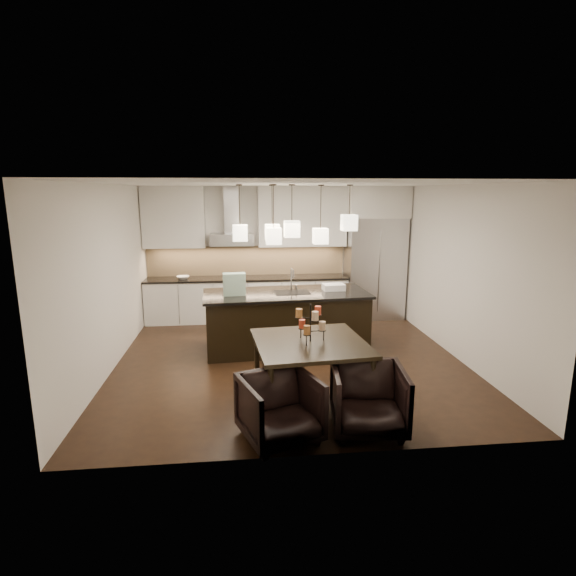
{
  "coord_description": "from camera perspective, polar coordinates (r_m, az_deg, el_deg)",
  "views": [
    {
      "loc": [
        -0.75,
        -6.89,
        2.68
      ],
      "look_at": [
        0.0,
        0.2,
        1.15
      ],
      "focal_mm": 28.0,
      "sensor_mm": 36.0,
      "label": 1
    }
  ],
  "objects": [
    {
      "name": "countertop",
      "position": [
        9.49,
        -5.18,
        1.24
      ],
      "size": [
        4.21,
        0.66,
        0.04
      ],
      "primitive_type": "cube",
      "color": "black",
      "rests_on": "lower_cabinets"
    },
    {
      "name": "hood_canopy",
      "position": [
        9.42,
        -7.12,
        6.16
      ],
      "size": [
        0.9,
        0.52,
        0.24
      ],
      "primitive_type": "cube",
      "color": "#B7B7BA",
      "rests_on": "wall_back"
    },
    {
      "name": "candelabra",
      "position": [
        5.66,
        2.87,
        -4.45
      ],
      "size": [
        0.43,
        0.43,
        0.48
      ],
      "primitive_type": null,
      "rotation": [
        0.0,
        0.0,
        0.09
      ],
      "color": "black",
      "rests_on": "dining_table"
    },
    {
      "name": "tote_bag",
      "position": [
        7.49,
        -6.84,
        0.49
      ],
      "size": [
        0.38,
        0.22,
        0.37
      ],
      "primitive_type": "cube",
      "rotation": [
        0.0,
        0.0,
        0.06
      ],
      "color": "#2D6B3D",
      "rests_on": "island_top"
    },
    {
      "name": "pendant_e",
      "position": [
        7.56,
        7.76,
        8.22
      ],
      "size": [
        0.24,
        0.24,
        0.26
      ],
      "primitive_type": "cube",
      "color": "#ECE5C5",
      "rests_on": "ceiling"
    },
    {
      "name": "wall_left",
      "position": [
        7.29,
        -21.93,
        1.11
      ],
      "size": [
        0.02,
        5.5,
        2.8
      ],
      "primitive_type": "cube",
      "color": "silver",
      "rests_on": "ground"
    },
    {
      "name": "lower_cabinets",
      "position": [
        9.59,
        -5.13,
        -1.46
      ],
      "size": [
        4.21,
        0.62,
        0.88
      ],
      "primitive_type": "cube",
      "color": "silver",
      "rests_on": "floor"
    },
    {
      "name": "pendant_f",
      "position": [
        7.22,
        -1.83,
        6.61
      ],
      "size": [
        0.24,
        0.24,
        0.26
      ],
      "primitive_type": "cube",
      "color": "#ECE5C5",
      "rests_on": "ceiling"
    },
    {
      "name": "armchair_right",
      "position": [
        5.31,
        10.18,
        -13.74
      ],
      "size": [
        0.9,
        0.92,
        0.76
      ],
      "primitive_type": "imported",
      "rotation": [
        0.0,
        0.0,
        -0.12
      ],
      "color": "black",
      "rests_on": "floor"
    },
    {
      "name": "candle_b",
      "position": [
        5.78,
        1.8,
        -4.57
      ],
      "size": [
        0.09,
        0.09,
        0.11
      ],
      "primitive_type": "cylinder",
      "rotation": [
        0.0,
        0.0,
        0.09
      ],
      "color": "red",
      "rests_on": "candelabra"
    },
    {
      "name": "faucet",
      "position": [
        7.75,
        0.42,
        1.13
      ],
      "size": [
        0.12,
        0.27,
        0.41
      ],
      "primitive_type": null,
      "rotation": [
        0.0,
        0.0,
        0.06
      ],
      "color": "silver",
      "rests_on": "island_top"
    },
    {
      "name": "candle_a",
      "position": [
        5.71,
        4.37,
        -4.8
      ],
      "size": [
        0.09,
        0.09,
        0.11
      ],
      "primitive_type": "cylinder",
      "rotation": [
        0.0,
        0.0,
        0.09
      ],
      "color": "#D9B18A",
      "rests_on": "candelabra"
    },
    {
      "name": "fruit_bowl",
      "position": [
        9.51,
        -13.19,
        1.31
      ],
      "size": [
        0.29,
        0.29,
        0.06
      ],
      "primitive_type": "imported",
      "rotation": [
        0.0,
        0.0,
        0.12
      ],
      "color": "silver",
      "rests_on": "countertop"
    },
    {
      "name": "food_container",
      "position": [
        7.88,
        5.81,
        0.12
      ],
      "size": [
        0.38,
        0.28,
        0.11
      ],
      "primitive_type": "cube",
      "rotation": [
        0.0,
        0.0,
        0.06
      ],
      "color": "silver",
      "rests_on": "island_top"
    },
    {
      "name": "pendant_c",
      "position": [
        7.26,
        0.49,
        7.5
      ],
      "size": [
        0.24,
        0.24,
        0.26
      ],
      "primitive_type": "cube",
      "color": "#ECE5C5",
      "rests_on": "ceiling"
    },
    {
      "name": "pendant_d",
      "position": [
        7.69,
        4.13,
        6.6
      ],
      "size": [
        0.24,
        0.24,
        0.26
      ],
      "primitive_type": "cube",
      "color": "#ECE5C5",
      "rests_on": "ceiling"
    },
    {
      "name": "floor",
      "position": [
        7.44,
        0.16,
        -9.1
      ],
      "size": [
        5.5,
        5.5,
        0.02
      ],
      "primitive_type": "cube",
      "color": "black",
      "rests_on": "ground"
    },
    {
      "name": "wall_right",
      "position": [
        7.84,
        20.66,
        1.93
      ],
      "size": [
        0.02,
        5.5,
        2.8
      ],
      "primitive_type": "cube",
      "color": "silver",
      "rests_on": "ground"
    },
    {
      "name": "island_top",
      "position": [
        7.68,
        -0.24,
        -0.72
      ],
      "size": [
        2.87,
        1.34,
        0.04
      ],
      "primitive_type": "cube",
      "rotation": [
        0.0,
        0.0,
        0.06
      ],
      "color": "black",
      "rests_on": "island_body"
    },
    {
      "name": "pendant_b",
      "position": [
        7.59,
        -2.0,
        7.1
      ],
      "size": [
        0.24,
        0.24,
        0.26
      ],
      "primitive_type": "cube",
      "color": "#ECE5C5",
      "rests_on": "ceiling"
    },
    {
      "name": "wall_front",
      "position": [
        4.39,
        4.1,
        -4.85
      ],
      "size": [
        5.5,
        0.02,
        2.8
      ],
      "primitive_type": "cube",
      "color": "silver",
      "rests_on": "ground"
    },
    {
      "name": "armchair_left",
      "position": [
        5.06,
        -1.03,
        -15.07
      ],
      "size": [
        1.01,
        1.02,
        0.73
      ],
      "primitive_type": "imported",
      "rotation": [
        0.0,
        0.0,
        0.34
      ],
      "color": "black",
      "rests_on": "floor"
    },
    {
      "name": "candle_c",
      "position": [
        5.53,
        2.42,
        -5.34
      ],
      "size": [
        0.09,
        0.09,
        0.11
      ],
      "primitive_type": "cylinder",
      "rotation": [
        0.0,
        0.0,
        0.09
      ],
      "color": "#A1632F",
      "rests_on": "candelabra"
    },
    {
      "name": "pendant_a",
      "position": [
        7.47,
        -6.1,
        6.97
      ],
      "size": [
        0.24,
        0.24,
        0.26
      ],
      "primitive_type": "cube",
      "color": "#ECE5C5",
      "rests_on": "ceiling"
    },
    {
      "name": "hood_chimney",
      "position": [
        9.49,
        -7.2,
        9.83
      ],
      "size": [
        0.3,
        0.28,
        0.96
      ],
      "primitive_type": "cube",
      "color": "#B7B7BA",
      "rests_on": "hood_canopy"
    },
    {
      "name": "candle_f",
      "position": [
        5.5,
        3.47,
        -3.56
      ],
      "size": [
        0.09,
        0.09,
        0.11
      ],
      "primitive_type": "cylinder",
      "rotation": [
        0.0,
        0.0,
        0.09
      ],
      "color": "#D9B18A",
      "rests_on": "candelabra"
    },
    {
      "name": "candle_d",
      "position": [
        5.75,
        3.81,
        -2.86
      ],
      "size": [
        0.09,
        0.09,
        0.11
      ],
      "primitive_type": "cylinder",
      "rotation": [
        0.0,
        0.0,
        0.09
      ],
      "color": "red",
      "rests_on": "candelabra"
    },
    {
      "name": "dining_table",
      "position": [
        5.88,
        2.8,
        -10.58
      ],
      "size": [
        1.5,
        1.5,
        0.83
      ],
      "primitive_type": null,
      "rotation": [
        0.0,
        0.0,
        0.09
      ],
      "color": "black",
      "rests_on": "floor"
    },
    {
      "name": "refrigerator",
      "position": [
        9.84,
        10.9,
        2.49
      ],
      "size": [
        1.2,
        0.72,
        2.15
      ],
      "primitive_type": "cube",
      "color": "#B7B7BA",
      "rests_on": "floor"
    },
    {
      "name": "upper_cab_right",
      "position": [
        9.57,
        1.81,
        9.07
      ],
      "size": [
        1.85,
        0.35,
        1.25
      ],
      "primitive_type": "cube",
      "color": "silver",
      "rests_on": "wall_back"
    },
    {
      "name": "ceiling",
      "position": [
        6.94,
        0.18,
        13.18
      ],
      "size": [
        5.5,
        5.5,
        0.02
      ],
      "primitive_type": "cube",
      "color": "white",
      "rests_on": "wall_back"
    },
    {
      "name": "candle_e",
      "position": [
        5.61,
        1.41,
        -3.21
      ],
      "size": [
        0.09,
        0.09,
        0.11
      ],
      "primitive_type": "cylinder",
      "rotation": [
        0.0,
        0.0,
        0.09
      ],
      "color": "#A1632F",
      "rests_on": "candelabra"
    },
    {
      "name": "fridge_panel",
      "position": [
        9.71,
        11.23,
        10.66
      ],
      "size": [
        1.26,
        0.72,
        0.65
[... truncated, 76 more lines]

